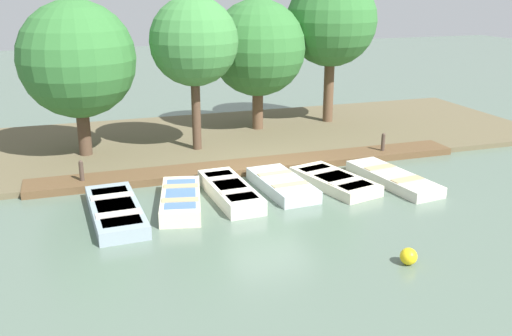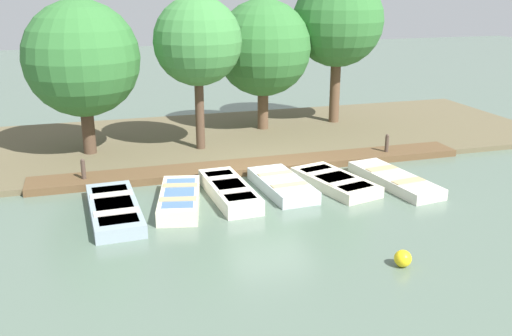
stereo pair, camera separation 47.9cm
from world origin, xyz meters
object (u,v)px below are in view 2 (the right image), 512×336
(rowboat_3, at_px, (282,185))
(park_tree_far_left, at_px, (82,59))
(rowboat_4, at_px, (335,182))
(park_tree_right, at_px, (338,22))
(rowboat_2, at_px, (229,191))
(park_tree_center, at_px, (263,48))
(buoy, at_px, (403,258))
(park_tree_left, at_px, (198,42))
(mooring_post_far, at_px, (387,146))
(rowboat_0, at_px, (114,209))
(rowboat_1, at_px, (180,199))
(mooring_post_near, at_px, (84,172))
(rowboat_5, at_px, (394,179))

(rowboat_3, bearing_deg, park_tree_far_left, -137.31)
(rowboat_4, bearing_deg, park_tree_far_left, -140.65)
(rowboat_4, distance_m, park_tree_right, 8.54)
(rowboat_2, distance_m, park_tree_center, 7.89)
(buoy, height_order, park_tree_far_left, park_tree_far_left)
(rowboat_3, distance_m, park_tree_left, 5.86)
(rowboat_4, height_order, mooring_post_far, mooring_post_far)
(rowboat_3, distance_m, park_tree_center, 7.32)
(rowboat_0, distance_m, rowboat_1, 1.70)
(rowboat_4, bearing_deg, park_tree_left, -159.97)
(mooring_post_far, distance_m, park_tree_right, 6.05)
(park_tree_far_left, xyz_separation_m, park_tree_left, (0.50, 3.68, 0.49))
(rowboat_4, height_order, park_tree_far_left, park_tree_far_left)
(park_tree_left, bearing_deg, mooring_post_near, -59.06)
(rowboat_3, xyz_separation_m, mooring_post_far, (-2.03, 4.42, 0.24))
(rowboat_3, bearing_deg, park_tree_center, 163.59)
(rowboat_0, relative_size, rowboat_1, 1.18)
(rowboat_4, relative_size, park_tree_far_left, 0.58)
(rowboat_3, relative_size, park_tree_center, 0.55)
(rowboat_3, distance_m, park_tree_far_left, 7.76)
(mooring_post_far, bearing_deg, park_tree_center, -146.10)
(mooring_post_far, xyz_separation_m, park_tree_far_left, (-2.85, -9.58, 2.89))
(rowboat_1, height_order, rowboat_2, rowboat_1)
(rowboat_0, distance_m, mooring_post_far, 9.45)
(buoy, relative_size, park_tree_right, 0.06)
(park_tree_right, bearing_deg, park_tree_center, -84.88)
(rowboat_3, xyz_separation_m, park_tree_left, (-4.38, -1.47, 3.62))
(park_tree_center, height_order, park_tree_right, park_tree_right)
(park_tree_center, bearing_deg, buoy, -2.57)
(park_tree_far_left, xyz_separation_m, park_tree_center, (-1.60, 6.59, -0.03))
(rowboat_3, height_order, park_tree_right, park_tree_right)
(rowboat_0, relative_size, rowboat_4, 1.14)
(mooring_post_far, distance_m, park_tree_left, 7.19)
(rowboat_3, xyz_separation_m, park_tree_far_left, (-4.88, -5.15, 3.13))
(park_tree_left, xyz_separation_m, park_tree_right, (-2.38, 6.06, 0.40))
(rowboat_2, height_order, rowboat_4, rowboat_2)
(park_tree_far_left, bearing_deg, rowboat_5, 57.82)
(rowboat_1, xyz_separation_m, park_tree_far_left, (-5.25, -2.17, 3.10))
(park_tree_left, bearing_deg, buoy, 14.25)
(mooring_post_near, height_order, park_tree_center, park_tree_center)
(rowboat_0, relative_size, mooring_post_far, 4.12)
(park_tree_left, bearing_deg, mooring_post_far, 68.28)
(rowboat_1, bearing_deg, buoy, 52.12)
(park_tree_far_left, bearing_deg, rowboat_1, 22.40)
(park_tree_left, bearing_deg, park_tree_center, 125.80)
(rowboat_4, height_order, rowboat_5, rowboat_4)
(buoy, relative_size, park_tree_left, 0.07)
(rowboat_4, xyz_separation_m, buoy, (4.89, -0.65, 0.02))
(park_tree_far_left, bearing_deg, rowboat_3, 46.57)
(rowboat_2, height_order, park_tree_right, park_tree_right)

